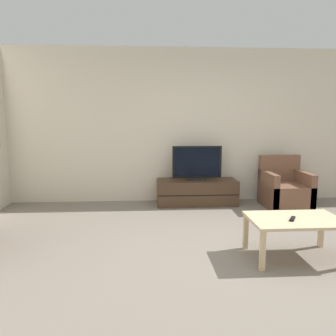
% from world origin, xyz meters
% --- Properties ---
extents(ground_plane, '(24.00, 24.00, 0.00)m').
position_xyz_m(ground_plane, '(0.00, 0.00, 0.00)').
color(ground_plane, slate).
extents(wall_back, '(12.00, 0.06, 2.70)m').
position_xyz_m(wall_back, '(0.00, 2.50, 1.35)').
color(wall_back, beige).
rests_on(wall_back, ground).
extents(tv_stand, '(1.38, 0.52, 0.43)m').
position_xyz_m(tv_stand, '(-0.16, 2.17, 0.21)').
color(tv_stand, '#422D1E').
rests_on(tv_stand, ground).
extents(tv, '(0.85, 0.18, 0.59)m').
position_xyz_m(tv, '(-0.16, 2.17, 0.70)').
color(tv, black).
rests_on(tv, tv_stand).
extents(armchair, '(0.70, 0.76, 0.85)m').
position_xyz_m(armchair, '(1.30, 1.93, 0.28)').
color(armchair, brown).
rests_on(armchair, ground).
extents(coffee_table, '(0.97, 0.63, 0.44)m').
position_xyz_m(coffee_table, '(0.55, -0.10, 0.38)').
color(coffee_table, '#CCB289').
rests_on(coffee_table, ground).
extents(remote, '(0.11, 0.15, 0.02)m').
position_xyz_m(remote, '(0.50, -0.15, 0.45)').
color(remote, black).
rests_on(remote, coffee_table).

